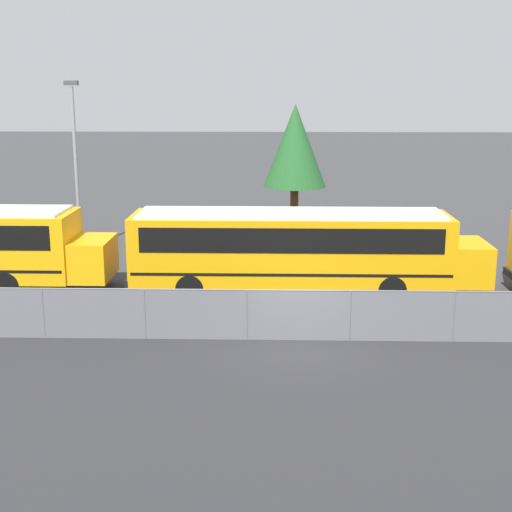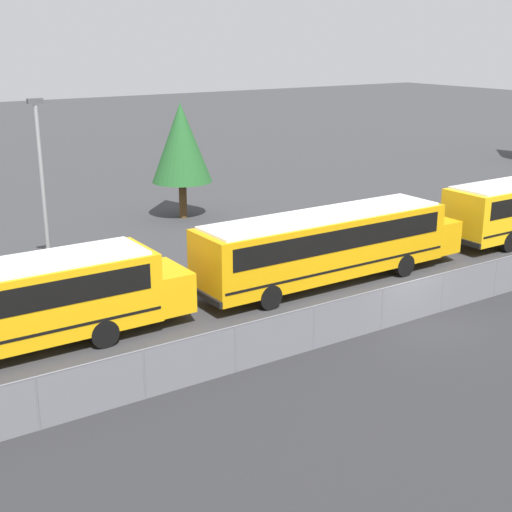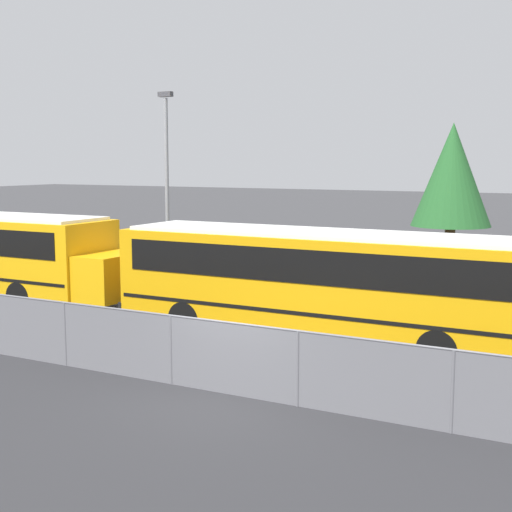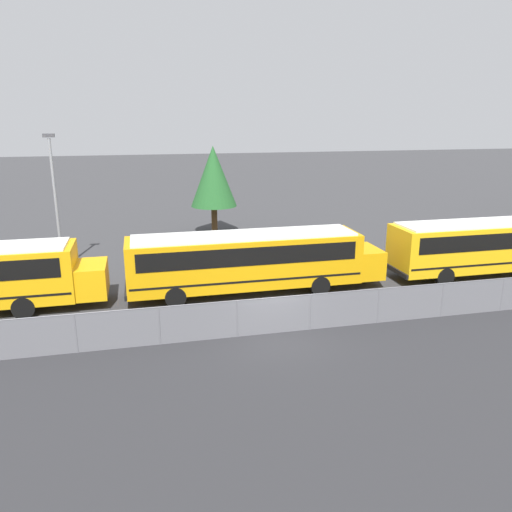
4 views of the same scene
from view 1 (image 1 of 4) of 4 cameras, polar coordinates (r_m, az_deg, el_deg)
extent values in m
plane|color=#38383A|center=(21.33, 3.37, -6.73)|extent=(200.00, 200.00, 0.00)
cube|color=#2B2B2D|center=(15.84, 4.05, -14.21)|extent=(140.11, 12.00, 0.01)
cube|color=#9EA0A5|center=(21.08, 3.40, -4.77)|extent=(106.11, 0.03, 1.54)
cube|color=slate|center=(21.07, 3.40, -4.78)|extent=(106.11, 0.01, 1.54)
cylinder|color=slate|center=(20.85, 3.43, -2.77)|extent=(106.11, 0.05, 0.05)
cylinder|color=slate|center=(22.16, -16.65, -4.42)|extent=(0.07, 0.07, 1.54)
cylinder|color=slate|center=(21.42, -8.89, -4.62)|extent=(0.07, 0.07, 1.54)
cylinder|color=slate|center=(21.08, -0.73, -4.75)|extent=(0.07, 0.07, 1.54)
cylinder|color=slate|center=(21.19, 7.52, -4.77)|extent=(0.07, 0.07, 1.54)
cylinder|color=slate|center=(21.71, 15.52, -4.71)|extent=(0.07, 0.07, 1.54)
cube|color=#EDA80F|center=(26.77, -12.90, -0.17)|extent=(1.36, 2.39, 1.45)
cylinder|color=black|center=(28.85, -17.71, -0.98)|extent=(0.98, 0.28, 0.98)
cylinder|color=black|center=(26.72, -19.34, -2.22)|extent=(0.98, 0.28, 0.98)
cube|color=orange|center=(25.63, 2.76, 0.67)|extent=(11.34, 2.59, 2.41)
cube|color=black|center=(25.52, 2.77, 1.83)|extent=(10.43, 2.63, 0.87)
cube|color=black|center=(25.79, 2.74, -0.79)|extent=(11.11, 2.62, 0.10)
cube|color=orange|center=(26.64, 16.53, -0.45)|extent=(1.36, 2.39, 1.45)
cube|color=black|center=(26.38, -9.79, -1.50)|extent=(0.12, 2.59, 0.24)
cube|color=silver|center=(25.38, 2.79, 3.44)|extent=(10.77, 2.34, 0.10)
cylinder|color=black|center=(27.36, 10.06, -1.30)|extent=(0.98, 0.28, 0.98)
cylinder|color=black|center=(25.11, 10.83, -2.67)|extent=(0.98, 0.28, 0.98)
cylinder|color=black|center=(27.21, -4.74, -1.22)|extent=(0.98, 0.28, 0.98)
cylinder|color=black|center=(24.96, -5.32, -2.58)|extent=(0.98, 0.28, 0.98)
cylinder|color=gray|center=(32.91, -14.19, 6.60)|extent=(0.16, 0.16, 7.34)
cube|color=#47474C|center=(32.71, -14.58, 13.26)|extent=(0.60, 0.24, 0.20)
cylinder|color=#51381E|center=(38.81, 3.08, 4.05)|extent=(0.44, 0.44, 2.09)
cone|color=#235B28|center=(38.41, 3.14, 8.81)|extent=(3.36, 3.36, 4.37)
camera|label=2|loc=(17.81, -80.60, 10.83)|focal=50.00mm
camera|label=3|loc=(11.18, 46.41, -3.62)|focal=50.00mm
camera|label=4|loc=(4.87, -66.73, 19.75)|focal=35.00mm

